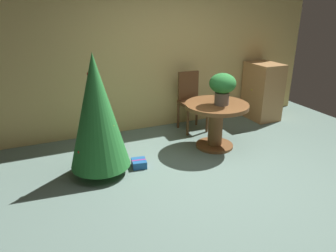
% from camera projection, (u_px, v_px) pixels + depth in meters
% --- Properties ---
extents(ground_plane, '(6.60, 6.60, 0.00)m').
position_uv_depth(ground_plane, '(227.00, 180.00, 4.06)').
color(ground_plane, slate).
extents(back_wall_panel, '(6.00, 0.10, 2.60)m').
position_uv_depth(back_wall_panel, '(162.00, 54.00, 5.47)').
color(back_wall_panel, tan).
rests_on(back_wall_panel, ground_plane).
extents(round_dining_table, '(0.97, 0.97, 0.71)m').
position_uv_depth(round_dining_table, '(216.00, 118.00, 4.84)').
color(round_dining_table, brown).
rests_on(round_dining_table, ground_plane).
extents(flower_vase, '(0.39, 0.39, 0.47)m').
position_uv_depth(flower_vase, '(223.00, 86.00, 4.61)').
color(flower_vase, '#665B51').
rests_on(flower_vase, round_dining_table).
extents(wooden_chair_far, '(0.42, 0.43, 1.02)m').
position_uv_depth(wooden_chair_far, '(191.00, 98.00, 5.54)').
color(wooden_chair_far, brown).
rests_on(wooden_chair_far, ground_plane).
extents(holiday_tree, '(0.78, 0.78, 1.60)m').
position_uv_depth(holiday_tree, '(97.00, 112.00, 3.93)').
color(holiday_tree, brown).
rests_on(holiday_tree, ground_plane).
extents(gift_box_blue, '(0.22, 0.23, 0.10)m').
position_uv_depth(gift_box_blue, '(139.00, 163.00, 4.37)').
color(gift_box_blue, '#1E569E').
rests_on(gift_box_blue, ground_plane).
extents(wooden_cabinet, '(0.53, 0.68, 1.08)m').
position_uv_depth(wooden_cabinet, '(262.00, 91.00, 6.09)').
color(wooden_cabinet, '#B27F4C').
rests_on(wooden_cabinet, ground_plane).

